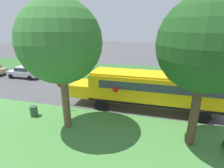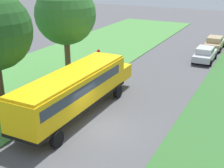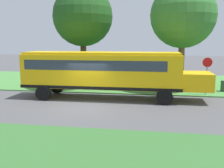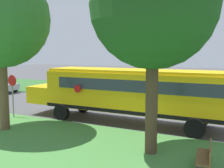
{
  "view_description": "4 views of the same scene",
  "coord_description": "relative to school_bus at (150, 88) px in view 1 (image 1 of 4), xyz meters",
  "views": [
    {
      "loc": [
        -16.29,
        0.5,
        6.84
      ],
      "look_at": [
        -0.03,
        4.83,
        1.14
      ],
      "focal_mm": 28.0,
      "sensor_mm": 36.0,
      "label": 1
    },
    {
      "loc": [
        8.48,
        -15.26,
        9.64
      ],
      "look_at": [
        -1.1,
        3.65,
        1.55
      ],
      "focal_mm": 50.0,
      "sensor_mm": 36.0,
      "label": 2
    },
    {
      "loc": [
        14.82,
        4.22,
        3.84
      ],
      "look_at": [
        -0.57,
        1.68,
        1.32
      ],
      "focal_mm": 42.0,
      "sensor_mm": 36.0,
      "label": 3
    },
    {
      "loc": [
        -16.47,
        -4.79,
        4.11
      ],
      "look_at": [
        -0.52,
        2.93,
        2.0
      ],
      "focal_mm": 42.0,
      "sensor_mm": 36.0,
      "label": 4
    }
  ],
  "objects": [
    {
      "name": "school_bus",
      "position": [
        0.0,
        0.0,
        0.0
      ],
      "size": [
        2.84,
        12.42,
        3.16
      ],
      "color": "yellow",
      "rests_on": "ground"
    },
    {
      "name": "oak_tree_roadside_mid",
      "position": [
        -4.26,
        5.33,
        3.88
      ],
      "size": [
        5.09,
        5.09,
        8.42
      ],
      "color": "brown",
      "rests_on": "ground"
    },
    {
      "name": "car_silver_nearest",
      "position": [
        5.25,
        16.89,
        -1.05
      ],
      "size": [
        2.02,
        4.4,
        1.56
      ],
      "color": "#B7B7BC",
      "rests_on": "ground"
    },
    {
      "name": "grass_far_side",
      "position": [
        11.45,
        -0.93,
        -1.89
      ],
      "size": [
        10.0,
        80.0,
        0.07
      ],
      "primitive_type": "cube",
      "color": "#33662D",
      "rests_on": "ground"
    },
    {
      "name": "oak_tree_beside_bus",
      "position": [
        -4.21,
        -2.65,
        3.97
      ],
      "size": [
        4.92,
        4.92,
        8.38
      ],
      "color": "#4C3826",
      "rests_on": "ground"
    },
    {
      "name": "stop_sign",
      "position": [
        -2.15,
        6.95,
        -0.19
      ],
      "size": [
        0.08,
        0.68,
        2.74
      ],
      "color": "gray",
      "rests_on": "ground"
    },
    {
      "name": "trash_bin",
      "position": [
        -3.66,
        8.58,
        -1.47
      ],
      "size": [
        0.56,
        0.56,
        0.9
      ],
      "primitive_type": "cylinder",
      "color": "#2D4C33",
      "rests_on": "ground"
    },
    {
      "name": "ground_plane",
      "position": [
        2.45,
        -0.93,
        -1.92
      ],
      "size": [
        120.0,
        120.0,
        0.0
      ],
      "primitive_type": "plane",
      "color": "#4C4C4F"
    }
  ]
}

